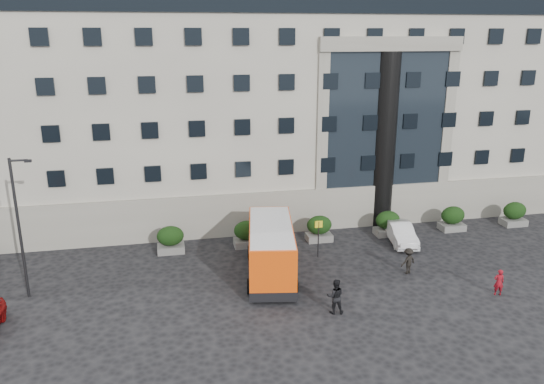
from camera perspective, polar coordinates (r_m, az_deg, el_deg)
The scene contains 17 objects.
ground at distance 29.98m, azimuth -2.59°, elevation -11.61°, with size 120.00×120.00×0.00m, color black.
civic_building at distance 49.39m, azimuth 0.09°, elevation 10.66°, with size 44.00×24.00×18.00m, color gray.
entrance_column at distance 40.50m, azimuth 11.92°, elevation 5.38°, with size 1.80×1.80×13.00m, color black.
hedge_a at distance 36.39m, azimuth -10.86°, elevation -5.01°, with size 1.80×1.26×1.84m.
hedge_b at distance 36.77m, azimuth -2.72°, elevation -4.49°, with size 1.80×1.26×1.84m.
hedge_c at distance 37.86m, azimuth 5.10°, elevation -3.89°, with size 1.80×1.26×1.84m.
hedge_d at distance 39.61m, azimuth 12.33°, elevation -3.28°, with size 1.80×1.26×1.84m.
hedge_e at distance 41.94m, azimuth 18.85°, elevation -2.68°, with size 1.80×1.26×1.84m.
hedge_f at distance 44.76m, azimuth 24.62°, elevation -2.12°, with size 1.80×1.26×1.84m.
street_lamp at distance 31.70m, azimuth -25.50°, elevation -3.08°, with size 1.16×0.18×8.00m.
bus_stop_sign at distance 34.83m, azimuth 5.03°, elevation -4.36°, with size 0.50×0.08×2.52m.
minibus at distance 32.20m, azimuth -0.11°, elevation -6.06°, with size 3.88×7.95×3.18m.
parked_car_d at distance 44.83m, azimuth -20.70°, elevation -1.99°, with size 2.20×4.78×1.33m, color black.
white_taxi at distance 38.46m, azimuth 13.68°, elevation -4.33°, with size 1.51×4.33×1.43m, color silver.
pedestrian_a at distance 32.82m, azimuth 23.21°, elevation -8.91°, with size 0.57×0.37×1.55m, color maroon.
pedestrian_b at distance 28.55m, azimuth 6.82°, elevation -11.07°, with size 0.94×0.73×1.93m, color black.
pedestrian_c at distance 33.80m, azimuth 14.44°, elevation -7.18°, with size 1.07×0.62×1.66m, color black.
Camera 1 is at (-4.05, -26.07, 14.23)m, focal length 35.00 mm.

